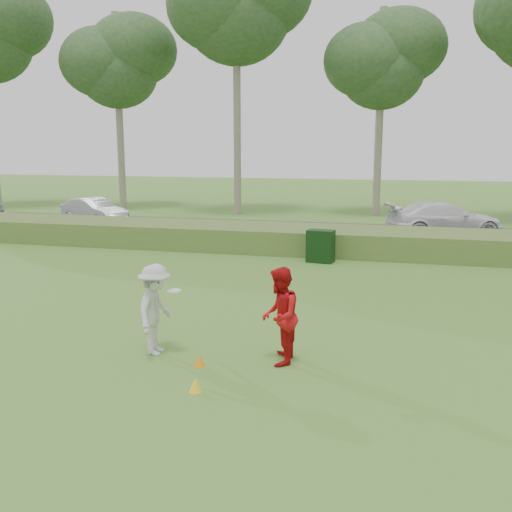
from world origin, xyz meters
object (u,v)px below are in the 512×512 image
(cone_yellow, at_px, (195,385))
(player_white, at_px, (155,309))
(player_red, at_px, (280,316))
(utility_cabinet, at_px, (321,246))
(car_mid, at_px, (94,211))
(cone_orange, at_px, (199,360))
(car_right, at_px, (444,219))

(cone_yellow, bearing_deg, player_white, 132.23)
(player_white, bearing_deg, player_red, -89.52)
(cone_yellow, relative_size, utility_cabinet, 0.21)
(player_white, xyz_separation_m, cone_yellow, (1.36, -1.50, -0.77))
(player_white, bearing_deg, car_mid, 31.54)
(cone_orange, relative_size, utility_cabinet, 0.20)
(player_white, height_order, car_right, player_white)
(utility_cabinet, height_order, car_mid, car_mid)
(player_red, xyz_separation_m, cone_orange, (-1.40, -0.53, -0.80))
(car_mid, bearing_deg, player_white, -121.62)
(player_white, relative_size, car_mid, 0.44)
(player_red, bearing_deg, player_white, -92.92)
(cone_yellow, bearing_deg, player_red, 56.08)
(car_right, bearing_deg, cone_yellow, 146.86)
(player_red, relative_size, utility_cabinet, 1.61)
(player_white, relative_size, car_right, 0.35)
(player_red, relative_size, cone_yellow, 7.57)
(car_right, bearing_deg, player_white, 141.32)
(cone_orange, distance_m, car_mid, 20.20)
(cone_yellow, xyz_separation_m, utility_cabinet, (0.50, 11.15, 0.45))
(player_red, xyz_separation_m, car_mid, (-13.03, 15.98, -0.19))
(cone_orange, xyz_separation_m, cone_yellow, (0.32, -1.07, 0.01))
(cone_orange, height_order, cone_yellow, cone_yellow)
(player_red, distance_m, cone_yellow, 2.09)
(player_white, distance_m, car_right, 17.79)
(utility_cabinet, bearing_deg, car_right, 65.79)
(cone_yellow, bearing_deg, car_right, 74.46)
(player_white, xyz_separation_m, player_red, (2.44, 0.10, 0.02))
(cone_orange, bearing_deg, car_mid, 125.18)
(player_white, distance_m, car_mid, 19.26)
(cone_orange, bearing_deg, car_right, 72.54)
(player_red, distance_m, car_mid, 20.62)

